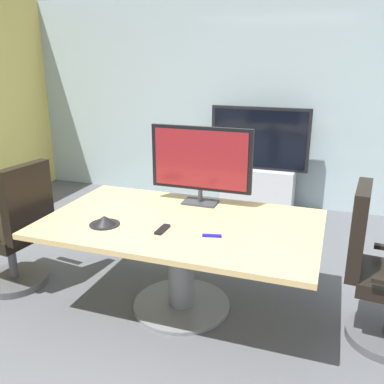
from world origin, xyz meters
TOP-DOWN VIEW (x-y plane):
  - ground_plane at (0.00, 0.00)m, footprint 7.19×7.19m
  - wall_back_glass_partition at (0.00, 2.93)m, footprint 6.19×0.10m
  - conference_table at (0.10, 0.21)m, footprint 2.02×1.21m
  - office_chair_left at (-1.30, 0.06)m, footprint 0.62×0.60m
  - office_chair_right at (1.51, 0.30)m, footprint 0.61×0.59m
  - tv_monitor at (0.12, 0.64)m, footprint 0.84×0.18m
  - wall_display_unit at (0.24, 2.58)m, footprint 1.20×0.36m
  - conference_phone at (-0.39, -0.04)m, footprint 0.22×0.22m
  - remote_control at (0.04, 0.01)m, footprint 0.05×0.17m
  - whiteboard_marker at (0.40, 0.01)m, footprint 0.13×0.05m

SIDE VIEW (x-z plane):
  - ground_plane at x=0.00m, z-range 0.00..0.00m
  - wall_display_unit at x=0.24m, z-range -0.21..1.10m
  - office_chair_left at x=-1.30m, z-range -0.09..1.00m
  - office_chair_right at x=1.51m, z-range -0.09..1.00m
  - conference_table at x=0.10m, z-range 0.19..0.91m
  - remote_control at x=0.04m, z-range 0.73..0.74m
  - whiteboard_marker at x=0.40m, z-range 0.73..0.75m
  - conference_phone at x=-0.39m, z-range 0.72..0.79m
  - tv_monitor at x=0.12m, z-range 0.77..1.40m
  - wall_back_glass_partition at x=0.00m, z-range 0.00..2.62m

